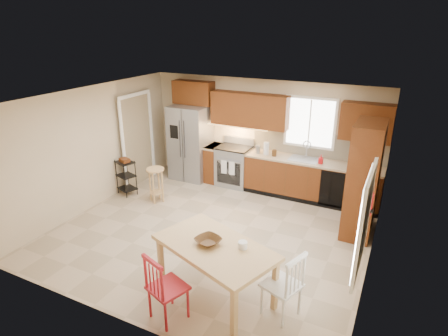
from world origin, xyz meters
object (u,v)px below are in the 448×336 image
at_px(refrigerator, 191,143).
at_px(table_bowl, 208,244).
at_px(range_stove, 234,166).
at_px(dining_table, 215,271).
at_px(soap_bottle, 321,159).
at_px(fire_extinguisher, 369,204).
at_px(utility_cart, 126,177).
at_px(table_jar, 243,247).
at_px(pantry, 363,180).
at_px(chair_white, 282,284).
at_px(bar_stool, 156,185).
at_px(chair_red, 168,286).

relative_size(refrigerator, table_bowl, 5.37).
xyz_separation_m(range_stove, dining_table, (1.42, -3.70, -0.05)).
bearing_deg(soap_bottle, dining_table, -99.57).
xyz_separation_m(fire_extinguisher, table_bowl, (-1.86, -1.67, -0.27)).
xyz_separation_m(soap_bottle, table_bowl, (-0.71, -3.62, -0.17)).
height_order(table_bowl, utility_cart, table_bowl).
xyz_separation_m(range_stove, table_jar, (1.79, -3.60, 0.40)).
distance_m(pantry, chair_white, 2.80).
bearing_deg(range_stove, chair_white, -57.04).
bearing_deg(bar_stool, soap_bottle, 49.76).
xyz_separation_m(range_stove, fire_extinguisher, (3.18, -2.04, 0.64)).
height_order(range_stove, table_bowl, range_stove).
relative_size(range_stove, chair_red, 0.94).
distance_m(soap_bottle, bar_stool, 3.54).
bearing_deg(dining_table, chair_white, 22.80).
relative_size(refrigerator, chair_white, 1.85).
distance_m(range_stove, bar_stool, 1.94).
bearing_deg(soap_bottle, chair_red, -102.67).
bearing_deg(fire_extinguisher, pantry, 100.78).
bearing_deg(soap_bottle, chair_white, -84.56).
height_order(refrigerator, chair_white, refrigerator).
distance_m(range_stove, fire_extinguisher, 3.83).
bearing_deg(chair_white, fire_extinguisher, -6.78).
bearing_deg(chair_white, table_bowl, 112.50).
relative_size(table_bowl, bar_stool, 0.44).
relative_size(soap_bottle, chair_red, 0.19).
height_order(range_stove, utility_cart, range_stove).
xyz_separation_m(fire_extinguisher, bar_stool, (-4.30, 0.45, -0.72)).
bearing_deg(chair_red, range_stove, 123.59).
height_order(chair_white, bar_stool, chair_white).
bearing_deg(table_jar, chair_white, -5.34).
bearing_deg(table_bowl, table_jar, 12.53).
distance_m(table_jar, bar_stool, 3.57).
bearing_deg(chair_red, utility_cart, 157.09).
relative_size(soap_bottle, table_jar, 1.25).
bearing_deg(refrigerator, bar_stool, -88.79).
height_order(refrigerator, pantry, pantry).
distance_m(table_bowl, utility_cart, 3.92).
relative_size(range_stove, pantry, 0.44).
relative_size(table_jar, bar_stool, 0.20).
xyz_separation_m(table_jar, utility_cart, (-3.74, 2.03, -0.45)).
bearing_deg(bar_stool, pantry, 32.61).
height_order(fire_extinguisher, chair_red, fire_extinguisher).
bearing_deg(chair_white, refrigerator, 64.18).
distance_m(fire_extinguisher, table_jar, 2.11).
relative_size(table_bowl, table_jar, 2.21).
distance_m(soap_bottle, utility_cart, 4.29).
bearing_deg(refrigerator, chair_red, -62.67).
bearing_deg(chair_red, pantry, 80.24).
bearing_deg(bar_stool, fire_extinguisher, 18.30).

